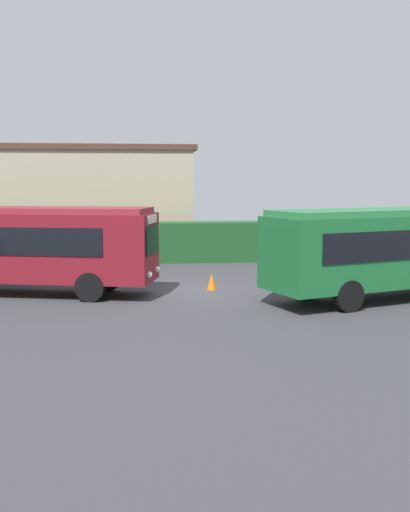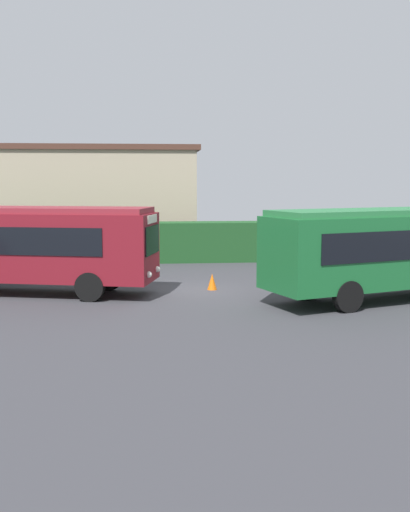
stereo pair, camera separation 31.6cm
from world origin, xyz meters
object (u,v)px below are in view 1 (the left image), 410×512
Objects in this scene: bus_maroon at (15,244)px; traffic_cone at (212,282)px; bus_green at (402,246)px; person_center at (10,258)px.

traffic_cone is at bearing 14.62° from bus_maroon.
bus_green reaches higher than traffic_cone.
bus_maroon reaches higher than bus_green.
bus_green reaches higher than person_center.
traffic_cone is (7.10, 0.08, -1.50)m from bus_maroon.
bus_green is 14.84m from person_center.
bus_green is 6.90m from traffic_cone.
bus_maroon is 7.26m from traffic_cone.
bus_maroon is 13.63m from bus_green.
traffic_cone is at bearing 141.47° from bus_green.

